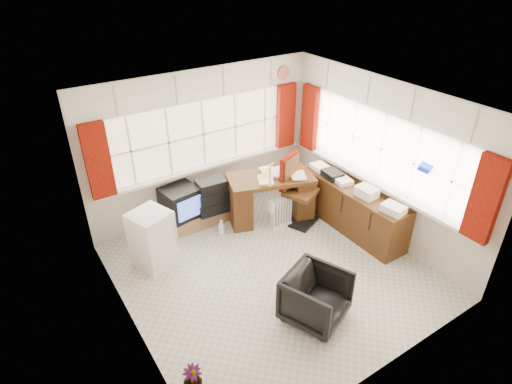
# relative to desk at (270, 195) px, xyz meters

# --- Properties ---
(ground) EXTENTS (4.00, 4.00, 0.00)m
(ground) POSITION_rel_desk_xyz_m (-0.78, -1.18, -0.45)
(ground) COLOR beige
(ground) RESTS_ON ground
(room_walls) EXTENTS (4.00, 4.00, 4.00)m
(room_walls) POSITION_rel_desk_xyz_m (-0.78, -1.18, 1.05)
(room_walls) COLOR beige
(room_walls) RESTS_ON ground
(window_back) EXTENTS (3.70, 0.12, 3.60)m
(window_back) POSITION_rel_desk_xyz_m (-0.78, 0.77, 0.50)
(window_back) COLOR #FFE6C9
(window_back) RESTS_ON room_walls
(window_right) EXTENTS (0.12, 3.70, 3.60)m
(window_right) POSITION_rel_desk_xyz_m (1.16, -1.18, 0.50)
(window_right) COLOR #FFE6C9
(window_right) RESTS_ON room_walls
(curtains) EXTENTS (3.83, 3.83, 1.15)m
(curtains) POSITION_rel_desk_xyz_m (0.14, -0.25, 1.01)
(curtains) COLOR maroon
(curtains) RESTS_ON room_walls
(overhead_cabinets) EXTENTS (3.98, 3.98, 0.48)m
(overhead_cabinets) POSITION_rel_desk_xyz_m (0.20, -0.20, 1.80)
(overhead_cabinets) COLOR white
(overhead_cabinets) RESTS_ON room_walls
(desk) EXTENTS (1.54, 1.09, 0.85)m
(desk) POSITION_rel_desk_xyz_m (0.00, 0.00, 0.00)
(desk) COLOR #503312
(desk) RESTS_ON ground
(desk_lamp) EXTENTS (0.16, 0.13, 0.41)m
(desk_lamp) POSITION_rel_desk_xyz_m (-0.19, -0.24, 0.64)
(desk_lamp) COLOR #FFB10A
(desk_lamp) RESTS_ON desk
(task_chair) EXTENTS (0.66, 0.68, 1.20)m
(task_chair) POSITION_rel_desk_xyz_m (0.29, -0.26, 0.19)
(task_chair) COLOR black
(task_chair) RESTS_ON ground
(office_chair) EXTENTS (0.94, 0.95, 0.67)m
(office_chair) POSITION_rel_desk_xyz_m (-0.83, -2.18, -0.11)
(office_chair) COLOR black
(office_chair) RESTS_ON ground
(radiator) EXTENTS (0.37, 0.17, 0.54)m
(radiator) POSITION_rel_desk_xyz_m (-0.01, -0.33, -0.23)
(radiator) COLOR white
(radiator) RESTS_ON ground
(credenza) EXTENTS (0.50, 2.00, 0.85)m
(credenza) POSITION_rel_desk_xyz_m (0.95, -0.98, -0.06)
(credenza) COLOR #503312
(credenza) RESTS_ON ground
(file_tray) EXTENTS (0.29, 0.36, 0.11)m
(file_tray) POSITION_rel_desk_xyz_m (0.89, -0.50, 0.36)
(file_tray) COLOR black
(file_tray) RESTS_ON credenza
(tv_bench) EXTENTS (1.40, 0.50, 0.25)m
(tv_bench) POSITION_rel_desk_xyz_m (-1.33, 0.54, -0.32)
(tv_bench) COLOR #A57852
(tv_bench) RESTS_ON ground
(crt_tv) EXTENTS (0.62, 0.59, 0.51)m
(crt_tv) POSITION_rel_desk_xyz_m (-1.39, 0.53, 0.05)
(crt_tv) COLOR black
(crt_tv) RESTS_ON tv_bench
(hifi_stack) EXTENTS (0.56, 0.38, 0.57)m
(hifi_stack) POSITION_rel_desk_xyz_m (-0.90, 0.39, 0.07)
(hifi_stack) COLOR black
(hifi_stack) RESTS_ON tv_bench
(mini_fridge) EXTENTS (0.65, 0.65, 0.87)m
(mini_fridge) POSITION_rel_desk_xyz_m (-2.11, -0.05, -0.01)
(mini_fridge) COLOR white
(mini_fridge) RESTS_ON ground
(spray_bottle_a) EXTENTS (0.13, 0.13, 0.27)m
(spray_bottle_a) POSITION_rel_desk_xyz_m (-0.95, 0.03, -0.31)
(spray_bottle_a) COLOR white
(spray_bottle_a) RESTS_ON ground
(spray_bottle_b) EXTENTS (0.10, 0.11, 0.17)m
(spray_bottle_b) POSITION_rel_desk_xyz_m (-1.13, 0.37, -0.36)
(spray_bottle_b) COLOR #7FBEB9
(spray_bottle_b) RESTS_ON ground
(flower_vase) EXTENTS (0.22, 0.22, 0.38)m
(flower_vase) POSITION_rel_desk_xyz_m (-2.58, -2.29, -0.26)
(flower_vase) COLOR black
(flower_vase) RESTS_ON ground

